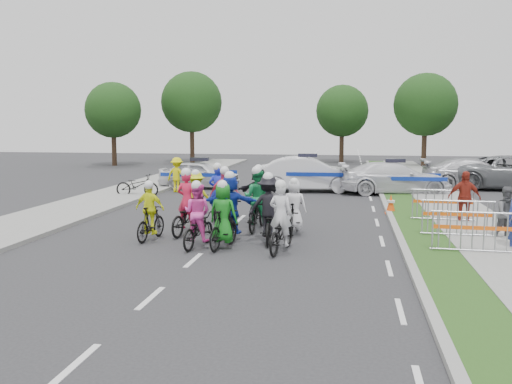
% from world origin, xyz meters
% --- Properties ---
extents(ground, '(90.00, 90.00, 0.00)m').
position_xyz_m(ground, '(0.00, 0.00, 0.00)').
color(ground, '#28282B').
rests_on(ground, ground).
extents(curb_right, '(0.20, 60.00, 0.12)m').
position_xyz_m(curb_right, '(5.10, 5.00, 0.06)').
color(curb_right, gray).
rests_on(curb_right, ground).
extents(grass_strip, '(1.20, 60.00, 0.11)m').
position_xyz_m(grass_strip, '(5.80, 5.00, 0.06)').
color(grass_strip, '#274917').
rests_on(grass_strip, ground).
extents(sidewalk_right, '(2.40, 60.00, 0.13)m').
position_xyz_m(sidewalk_right, '(7.60, 5.00, 0.07)').
color(sidewalk_right, gray).
rests_on(sidewalk_right, ground).
extents(sidewalk_left, '(3.00, 60.00, 0.13)m').
position_xyz_m(sidewalk_left, '(-6.50, 5.00, 0.07)').
color(sidewalk_left, gray).
rests_on(sidewalk_left, ground).
extents(rider_0, '(0.95, 1.92, 1.87)m').
position_xyz_m(rider_0, '(1.97, 1.24, 0.62)').
color(rider_0, black).
rests_on(rider_0, ground).
extents(rider_1, '(0.85, 1.79, 1.82)m').
position_xyz_m(rider_1, '(0.43, 1.40, 0.71)').
color(rider_1, black).
rests_on(rider_1, ground).
extents(rider_2, '(0.91, 1.84, 1.80)m').
position_xyz_m(rider_2, '(-0.27, 1.42, 0.67)').
color(rider_2, black).
rests_on(rider_2, ground).
extents(rider_3, '(0.90, 1.67, 1.70)m').
position_xyz_m(rider_3, '(-1.81, 2.08, 0.66)').
color(rider_3, black).
rests_on(rider_3, ground).
extents(rider_4, '(1.14, 1.98, 1.96)m').
position_xyz_m(rider_4, '(1.49, 2.33, 0.76)').
color(rider_4, black).
rests_on(rider_4, ground).
extents(rider_5, '(1.59, 1.90, 1.95)m').
position_xyz_m(rider_5, '(0.36, 2.60, 0.82)').
color(rider_5, black).
rests_on(rider_5, ground).
extents(rider_6, '(1.05, 2.04, 1.99)m').
position_xyz_m(rider_6, '(-1.02, 3.07, 0.65)').
color(rider_6, black).
rests_on(rider_6, ground).
extents(rider_7, '(0.75, 1.65, 1.70)m').
position_xyz_m(rider_7, '(2.08, 3.55, 0.67)').
color(rider_7, black).
rests_on(rider_7, ground).
extents(rider_8, '(0.87, 1.99, 1.98)m').
position_xyz_m(rider_8, '(0.88, 4.10, 0.73)').
color(rider_8, black).
rests_on(rider_8, ground).
extents(rider_9, '(0.98, 1.85, 1.93)m').
position_xyz_m(rider_9, '(-0.21, 4.53, 0.74)').
color(rider_9, black).
rests_on(rider_9, ground).
extents(rider_10, '(1.04, 1.81, 1.80)m').
position_xyz_m(rider_10, '(-1.20, 4.71, 0.70)').
color(rider_10, black).
rests_on(rider_10, ground).
extents(rider_11, '(1.59, 1.90, 1.93)m').
position_xyz_m(rider_11, '(0.72, 5.45, 0.81)').
color(rider_11, black).
rests_on(rider_11, ground).
extents(rider_12, '(0.84, 1.98, 1.97)m').
position_xyz_m(rider_12, '(-0.68, 5.58, 0.65)').
color(rider_12, black).
rests_on(rider_12, ground).
extents(police_car_0, '(4.09, 1.75, 1.38)m').
position_xyz_m(police_car_0, '(-3.75, 14.65, 0.69)').
color(police_car_0, silver).
rests_on(police_car_0, ground).
extents(police_car_1, '(5.18, 2.29, 1.65)m').
position_xyz_m(police_car_1, '(1.70, 14.17, 0.83)').
color(police_car_1, silver).
rests_on(police_car_1, ground).
extents(police_car_2, '(5.27, 2.61, 1.47)m').
position_xyz_m(police_car_2, '(5.74, 13.81, 0.74)').
color(police_car_2, silver).
rests_on(police_car_2, ground).
extents(civilian_sedan, '(5.25, 2.22, 1.51)m').
position_xyz_m(civilian_sedan, '(9.81, 16.51, 0.76)').
color(civilian_sedan, '#ACACB1').
rests_on(civilian_sedan, ground).
extents(spectator_1, '(0.88, 0.77, 1.54)m').
position_xyz_m(spectator_1, '(8.02, 3.49, 0.77)').
color(spectator_1, '#545458').
rests_on(spectator_1, ground).
extents(spectator_2, '(1.03, 0.44, 1.75)m').
position_xyz_m(spectator_2, '(7.35, 6.10, 0.87)').
color(spectator_2, maroon).
rests_on(spectator_2, ground).
extents(marshal_hiviz, '(1.19, 0.88, 1.65)m').
position_xyz_m(marshal_hiviz, '(-4.39, 12.91, 0.82)').
color(marshal_hiviz, yellow).
rests_on(marshal_hiviz, ground).
extents(barrier_0, '(2.02, 0.61, 1.12)m').
position_xyz_m(barrier_0, '(6.70, 1.55, 0.56)').
color(barrier_0, '#A5A8AD').
rests_on(barrier_0, ground).
extents(barrier_1, '(2.02, 0.58, 1.12)m').
position_xyz_m(barrier_1, '(6.70, 3.61, 0.56)').
color(barrier_1, '#A5A8AD').
rests_on(barrier_1, ground).
extents(barrier_2, '(2.03, 0.63, 1.12)m').
position_xyz_m(barrier_2, '(6.70, 6.20, 0.56)').
color(barrier_2, '#A5A8AD').
rests_on(barrier_2, ground).
extents(cone_0, '(0.40, 0.40, 0.70)m').
position_xyz_m(cone_0, '(5.17, 7.99, 0.34)').
color(cone_0, '#F24C0C').
rests_on(cone_0, ground).
extents(cone_1, '(0.40, 0.40, 0.70)m').
position_xyz_m(cone_1, '(6.62, 13.41, 0.34)').
color(cone_1, '#F24C0C').
rests_on(cone_1, ground).
extents(parked_bike, '(1.96, 0.79, 1.01)m').
position_xyz_m(parked_bike, '(-5.64, 11.00, 0.50)').
color(parked_bike, black).
rests_on(parked_bike, ground).
extents(tree_0, '(4.20, 4.20, 6.30)m').
position_xyz_m(tree_0, '(-14.00, 28.00, 4.19)').
color(tree_0, '#382619').
rests_on(tree_0, ground).
extents(tree_1, '(4.55, 4.55, 6.82)m').
position_xyz_m(tree_1, '(9.00, 30.00, 4.54)').
color(tree_1, '#382619').
rests_on(tree_1, ground).
extents(tree_3, '(4.90, 4.90, 7.35)m').
position_xyz_m(tree_3, '(-9.00, 32.00, 4.89)').
color(tree_3, '#382619').
rests_on(tree_3, ground).
extents(tree_4, '(4.20, 4.20, 6.30)m').
position_xyz_m(tree_4, '(3.00, 34.00, 4.19)').
color(tree_4, '#382619').
rests_on(tree_4, ground).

